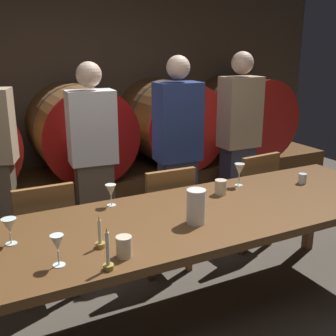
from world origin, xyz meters
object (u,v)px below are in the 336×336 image
object	(u,v)px
wine_glass_far_left	(9,226)
wine_glass_left	(57,244)
guest_far_right	(239,139)
wine_barrel_right	(168,122)
pitcher	(196,207)
chair_right	(250,195)
guest_center_left	(93,161)
cup_center_right	(302,179)
dining_table	(206,220)
cup_center_left	(221,187)
wine_barrel_far_right	(242,115)
candle_left	(108,258)
cup_far_left	(124,247)
wine_barrel_center	(79,130)
chair_center	(165,214)
wine_glass_right	(239,170)
candle_right	(100,239)
wine_glass_center	(111,191)
chair_left	(45,235)
guest_center_right	(178,154)

from	to	relation	value
wine_glass_far_left	wine_glass_left	xyz separation A→B (m)	(0.17, -0.34, 0.01)
guest_far_right	wine_glass_far_left	world-z (taller)	guest_far_right
wine_barrel_right	pitcher	size ratio (longest dim) A/B	4.63
chair_right	wine_glass_left	size ratio (longest dim) A/B	5.60
wine_barrel_right	wine_glass_left	xyz separation A→B (m)	(-1.71, -2.18, -0.08)
guest_center_left	cup_center_right	bearing A→B (deg)	145.34
dining_table	cup_center_left	size ratio (longest dim) A/B	27.63
guest_far_right	pitcher	xyz separation A→B (m)	(-1.28, -1.33, -0.01)
wine_glass_left	pitcher	bearing A→B (deg)	8.70
wine_barrel_right	wine_barrel_far_right	xyz separation A→B (m)	(0.98, 0.00, 0.00)
candle_left	cup_far_left	world-z (taller)	candle_left
dining_table	guest_center_left	size ratio (longest dim) A/B	1.74
guest_far_right	cup_center_left	world-z (taller)	guest_far_right
wine_barrel_right	cup_center_right	xyz separation A→B (m)	(0.21, -1.80, -0.16)
dining_table	cup_center_left	distance (m)	0.35
wine_barrel_far_right	cup_center_left	world-z (taller)	wine_barrel_far_right
guest_center_left	dining_table	bearing A→B (deg)	111.62
wine_barrel_far_right	wine_glass_left	distance (m)	3.47
wine_barrel_center	wine_barrel_right	bearing A→B (deg)	0.00
wine_barrel_right	chair_right	size ratio (longest dim) A/B	1.08
wine_glass_far_left	cup_center_left	xyz separation A→B (m)	(1.41, 0.13, -0.05)
guest_far_right	wine_glass_left	bearing A→B (deg)	35.02
chair_center	wine_glass_right	world-z (taller)	wine_glass_right
wine_barrel_right	candle_right	distance (m)	2.57
wine_glass_far_left	wine_glass_center	bearing A→B (deg)	22.87
guest_center_left	wine_glass_right	size ratio (longest dim) A/B	9.79
wine_glass_right	cup_center_right	bearing A→B (deg)	-21.13
candle_right	cup_center_right	bearing A→B (deg)	10.04
chair_left	pitcher	bearing A→B (deg)	130.92
dining_table	chair_right	world-z (taller)	chair_right
guest_center_left	cup_center_left	bearing A→B (deg)	126.57
cup_far_left	wine_barrel_center	bearing A→B (deg)	79.55
dining_table	wine_barrel_right	bearing A→B (deg)	69.40
dining_table	chair_left	world-z (taller)	chair_left
pitcher	wine_glass_right	bearing A→B (deg)	34.60
guest_far_right	guest_center_right	bearing A→B (deg)	13.59
wine_barrel_right	candle_right	size ratio (longest dim) A/B	5.41
guest_center_left	candle_right	xyz separation A→B (m)	(-0.40, -1.37, -0.03)
wine_barrel_center	guest_center_right	xyz separation A→B (m)	(0.61, -0.91, -0.10)
guest_center_right	wine_barrel_far_right	bearing A→B (deg)	-142.92
cup_far_left	candle_right	bearing A→B (deg)	116.11
wine_glass_center	cup_center_right	bearing A→B (deg)	-9.09
candle_right	wine_glass_far_left	world-z (taller)	candle_right
guest_far_right	pitcher	bearing A→B (deg)	46.45
wine_barrel_far_right	cup_center_left	distance (m)	2.25
chair_right	candle_right	bearing A→B (deg)	22.95
wine_barrel_right	wine_glass_far_left	world-z (taller)	wine_barrel_right
wine_barrel_far_right	cup_center_right	xyz separation A→B (m)	(-0.77, -1.80, -0.16)
wine_barrel_right	chair_left	size ratio (longest dim) A/B	1.08
wine_barrel_far_right	guest_far_right	xyz separation A→B (m)	(-0.58, -0.73, -0.08)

